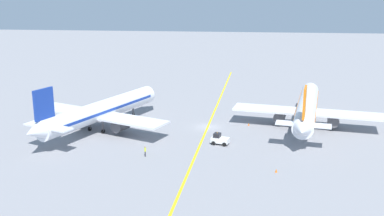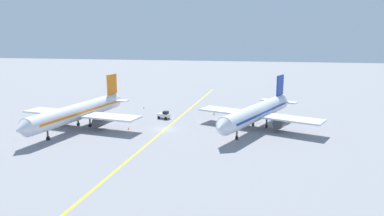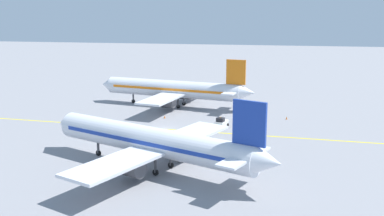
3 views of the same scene
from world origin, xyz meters
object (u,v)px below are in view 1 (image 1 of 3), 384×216
airplane_at_gate (101,111)px  airplane_adjacent_stand (307,108)px  baggage_tug_white (220,139)px  ground_crew_worker (145,151)px  traffic_cone_near_nose (249,124)px  traffic_cone_mid_apron (276,171)px

airplane_at_gate → airplane_adjacent_stand: same height
airplane_at_gate → baggage_tug_white: airplane_at_gate is taller
ground_crew_worker → traffic_cone_near_nose: size_ratio=3.05×
traffic_cone_mid_apron → ground_crew_worker: bearing=168.3°
ground_crew_worker → traffic_cone_mid_apron: size_ratio=3.05×
airplane_at_gate → airplane_adjacent_stand: (38.73, 6.66, 0.00)m
baggage_tug_white → airplane_adjacent_stand: bearing=37.6°
traffic_cone_near_nose → traffic_cone_mid_apron: (3.78, -22.89, 0.00)m
airplane_adjacent_stand → traffic_cone_mid_apron: airplane_adjacent_stand is taller
baggage_tug_white → ground_crew_worker: 13.47m
airplane_at_gate → ground_crew_worker: bearing=-48.9°
airplane_adjacent_stand → traffic_cone_near_nose: airplane_adjacent_stand is taller
baggage_tug_white → traffic_cone_near_nose: (5.07, 11.63, -0.63)m
airplane_adjacent_stand → ground_crew_worker: size_ratio=21.08×
airplane_at_gate → traffic_cone_near_nose: airplane_at_gate is taller
baggage_tug_white → traffic_cone_mid_apron: baggage_tug_white is taller
airplane_at_gate → traffic_cone_mid_apron: bearing=-28.3°
airplane_adjacent_stand → ground_crew_worker: 33.85m
baggage_tug_white → ground_crew_worker: size_ratio=1.95×
ground_crew_worker → traffic_cone_near_nose: bearing=48.5°
airplane_at_gate → ground_crew_worker: (11.16, -12.77, -2.80)m
airplane_adjacent_stand → traffic_cone_mid_apron: size_ratio=64.40×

